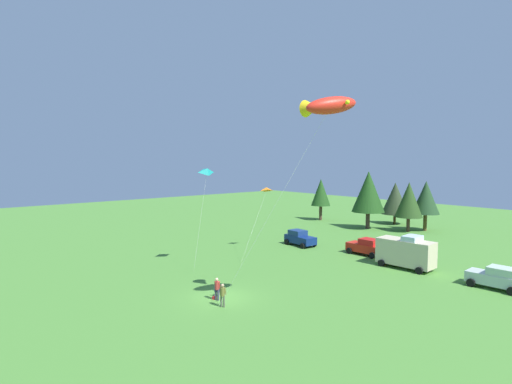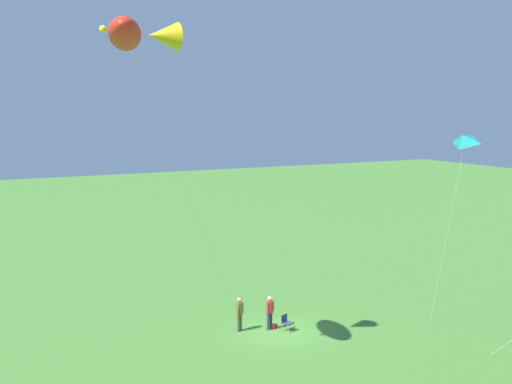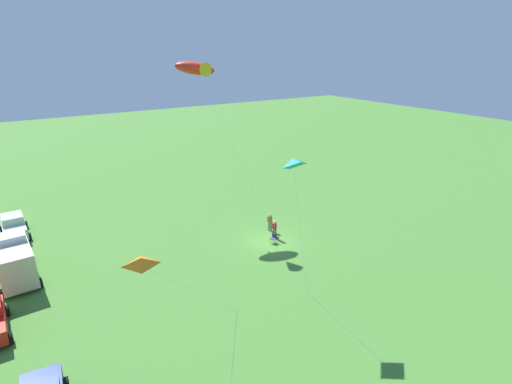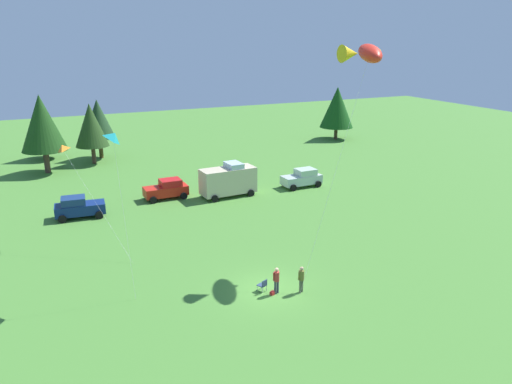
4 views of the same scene
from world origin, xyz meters
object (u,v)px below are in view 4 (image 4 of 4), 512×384
object	(u,v)px
car_silver_compact	(302,178)
kite_delta_teal	(115,137)
person_spectator	(277,278)
folding_chair	(263,285)
van_camper_beige	(228,180)
car_red_sedan	(167,189)
kite_delta_orange	(62,148)
person_kite_flyer	(301,277)
car_navy_hatch	(79,207)
kite_large_fish	(365,53)
backpack_on_grass	(273,293)

from	to	relation	value
car_silver_compact	kite_delta_teal	world-z (taller)	kite_delta_teal
person_spectator	car_silver_compact	distance (m)	23.22
kite_delta_teal	car_silver_compact	bearing A→B (deg)	34.85
folding_chair	van_camper_beige	bearing A→B (deg)	-40.51
car_red_sedan	van_camper_beige	xyz separation A→B (m)	(5.76, -1.79, 0.69)
car_red_sedan	kite_delta_orange	distance (m)	13.26
person_kite_flyer	kite_delta_teal	bearing A→B (deg)	33.17
person_spectator	car_navy_hatch	distance (m)	21.59
folding_chair	kite_large_fish	bearing A→B (deg)	-98.26
person_spectator	kite_delta_teal	world-z (taller)	kite_delta_teal
car_navy_hatch	kite_delta_teal	size ratio (longest dim) A/B	0.43
kite_delta_orange	kite_delta_teal	world-z (taller)	kite_delta_teal
kite_delta_teal	person_kite_flyer	bearing A→B (deg)	-28.17
person_kite_flyer	backpack_on_grass	xyz separation A→B (m)	(-1.75, 0.47, -0.91)
folding_chair	person_spectator	distance (m)	1.01
kite_large_fish	car_navy_hatch	bearing A→B (deg)	137.19
car_navy_hatch	car_silver_compact	xyz separation A→B (m)	(22.46, -0.00, 0.00)
backpack_on_grass	kite_delta_orange	xyz separation A→B (m)	(-10.33, 14.61, 7.17)
backpack_on_grass	kite_delta_teal	bearing A→B (deg)	149.27
car_silver_compact	kite_delta_orange	xyz separation A→B (m)	(-23.48, -4.76, 6.33)
person_spectator	car_red_sedan	xyz separation A→B (m)	(-1.17, 21.38, -0.07)
car_red_sedan	car_silver_compact	bearing A→B (deg)	-9.02
person_spectator	kite_delta_teal	size ratio (longest dim) A/B	0.17
car_navy_hatch	backpack_on_grass	bearing A→B (deg)	120.69
person_kite_flyer	kite_delta_orange	distance (m)	20.31
car_silver_compact	car_navy_hatch	bearing A→B (deg)	178.55
backpack_on_grass	kite_large_fish	bearing A→B (deg)	21.20
person_spectator	kite_large_fish	bearing A→B (deg)	-88.36
person_kite_flyer	kite_large_fish	xyz separation A→B (m)	(6.44, 3.64, 13.14)
car_silver_compact	kite_large_fish	xyz separation A→B (m)	(-4.97, -16.20, 13.22)
car_red_sedan	car_silver_compact	world-z (taller)	same
car_silver_compact	kite_delta_teal	size ratio (longest dim) A/B	0.42
van_camper_beige	car_silver_compact	distance (m)	8.30
backpack_on_grass	kite_delta_teal	distance (m)	13.27
backpack_on_grass	car_navy_hatch	world-z (taller)	car_navy_hatch
van_camper_beige	backpack_on_grass	bearing A→B (deg)	-107.05
folding_chair	car_red_sedan	distance (m)	20.84
car_navy_hatch	kite_large_fish	xyz separation A→B (m)	(17.49, -16.21, 13.22)
car_navy_hatch	kite_large_fish	distance (m)	27.26
kite_delta_orange	folding_chair	bearing A→B (deg)	-54.63
kite_delta_orange	person_kite_flyer	bearing A→B (deg)	-51.31
car_silver_compact	kite_delta_teal	distance (m)	27.11
car_silver_compact	kite_large_fish	bearing A→B (deg)	-108.49
person_kite_flyer	kite_delta_orange	xyz separation A→B (m)	(-12.08, 15.08, 6.26)
kite_delta_orange	van_camper_beige	bearing A→B (deg)	18.26
person_kite_flyer	kite_large_fish	world-z (taller)	kite_large_fish
person_kite_flyer	person_spectator	bearing A→B (deg)	41.99
car_silver_compact	kite_delta_orange	bearing A→B (deg)	-169.98
person_spectator	kite_large_fish	xyz separation A→B (m)	(7.90, 3.13, 13.14)
car_navy_hatch	car_silver_compact	bearing A→B (deg)	-174.98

